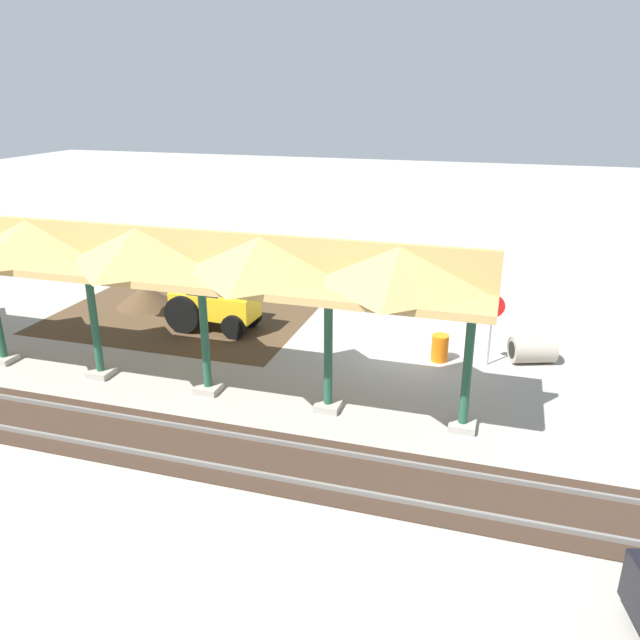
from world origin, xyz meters
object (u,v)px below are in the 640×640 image
Objects in this scene: stop_sign at (492,315)px; concrete_pipe at (533,349)px; backhoe at (211,296)px; traffic_barrel at (440,348)px.

stop_sign reaches higher than concrete_pipe.
backhoe is 5.71× the size of traffic_barrel.
backhoe is at bearing 1.30° from concrete_pipe.
stop_sign is at bearing -174.59° from traffic_barrel.
traffic_barrel is (1.55, 0.15, -1.28)m from stop_sign.
traffic_barrel is (-8.52, 0.51, -0.82)m from backhoe.
traffic_barrel is (2.94, 0.77, 0.00)m from concrete_pipe.
backhoe is 8.58m from traffic_barrel.
traffic_barrel is at bearing 5.41° from stop_sign.
concrete_pipe is at bearing -155.78° from stop_sign.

